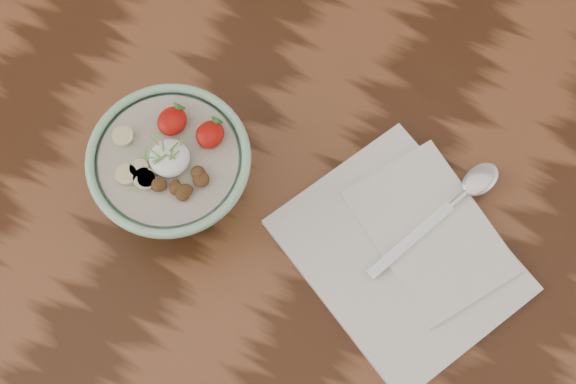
{
  "coord_description": "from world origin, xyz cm",
  "views": [
    {
      "loc": [
        3.77,
        -22.15,
        159.54
      ],
      "look_at": [
        -7.74,
        1.38,
        85.1
      ],
      "focal_mm": 50.0,
      "sensor_mm": 36.0,
      "label": 1
    }
  ],
  "objects": [
    {
      "name": "spoon",
      "position": [
        8.32,
        12.17,
        76.9
      ],
      "size": [
        9.46,
        18.27,
        0.99
      ],
      "rotation": [
        0.0,
        0.0,
        -0.41
      ],
      "color": "silver",
      "rests_on": "napkin"
    },
    {
      "name": "breakfast_bowl",
      "position": [
        -20.36,
        -0.43,
        80.69
      ],
      "size": [
        16.87,
        16.87,
        11.21
      ],
      "rotation": [
        0.0,
        0.0,
        -0.23
      ],
      "color": "#8CBC9B",
      "rests_on": "table"
    },
    {
      "name": "napkin",
      "position": [
        5.28,
        4.0,
        75.62
      ],
      "size": [
        30.38,
        28.35,
        1.49
      ],
      "rotation": [
        0.0,
        0.0,
        -0.47
      ],
      "color": "silver",
      "rests_on": "table"
    },
    {
      "name": "table",
      "position": [
        0.0,
        0.0,
        65.7
      ],
      "size": [
        160.0,
        90.0,
        75.0
      ],
      "color": "#351A0D",
      "rests_on": "ground"
    }
  ]
}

